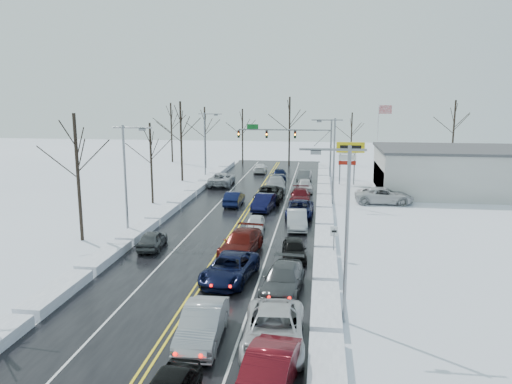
# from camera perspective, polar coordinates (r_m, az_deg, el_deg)

# --- Properties ---
(ground) EXTENTS (160.00, 160.00, 0.00)m
(ground) POSITION_cam_1_polar(r_m,az_deg,el_deg) (44.13, -2.12, -3.86)
(ground) COLOR white
(ground) RESTS_ON ground
(road_surface) EXTENTS (14.00, 84.00, 0.01)m
(road_surface) POSITION_cam_1_polar(r_m,az_deg,el_deg) (46.03, -1.71, -3.22)
(road_surface) COLOR black
(road_surface) RESTS_ON ground
(snow_bank_left) EXTENTS (1.55, 72.00, 0.61)m
(snow_bank_left) POSITION_cam_1_polar(r_m,az_deg,el_deg) (47.81, -10.75, -2.87)
(snow_bank_left) COLOR white
(snow_bank_left) RESTS_ON ground
(snow_bank_right) EXTENTS (1.55, 72.00, 0.61)m
(snow_bank_right) POSITION_cam_1_polar(r_m,az_deg,el_deg) (45.48, 7.81, -3.50)
(snow_bank_right) COLOR white
(snow_bank_right) RESTS_ON ground
(traffic_signal_mast) EXTENTS (13.28, 0.39, 8.00)m
(traffic_signal_mast) POSITION_cam_1_polar(r_m,az_deg,el_deg) (70.36, 4.44, 6.26)
(traffic_signal_mast) COLOR slate
(traffic_signal_mast) RESTS_ON ground
(tires_plus_sign) EXTENTS (3.20, 0.34, 6.00)m
(tires_plus_sign) POSITION_cam_1_polar(r_m,az_deg,el_deg) (58.47, 10.73, 4.63)
(tires_plus_sign) COLOR slate
(tires_plus_sign) RESTS_ON ground
(used_vehicles_sign) EXTENTS (2.20, 0.22, 4.65)m
(used_vehicles_sign) POSITION_cam_1_polar(r_m,az_deg,el_deg) (64.62, 10.39, 3.75)
(used_vehicles_sign) COLOR slate
(used_vehicles_sign) RESTS_ON ground
(speed_limit_sign) EXTENTS (0.55, 0.09, 2.35)m
(speed_limit_sign) POSITION_cam_1_polar(r_m,az_deg,el_deg) (35.42, 8.91, -5.03)
(speed_limit_sign) COLOR slate
(speed_limit_sign) RESTS_ON ground
(flagpole) EXTENTS (1.87, 1.20, 10.00)m
(flagpole) POSITION_cam_1_polar(r_m,az_deg,el_deg) (72.68, 13.86, 6.48)
(flagpole) COLOR silver
(flagpole) RESTS_ON ground
(dealership_building) EXTENTS (20.40, 12.40, 5.30)m
(dealership_building) POSITION_cam_1_polar(r_m,az_deg,el_deg) (62.95, 22.90, 2.26)
(dealership_building) COLOR #BBBBB6
(dealership_building) RESTS_ON ground
(streetlight_se) EXTENTS (3.20, 0.25, 9.00)m
(streetlight_se) POSITION_cam_1_polar(r_m,az_deg,el_deg) (24.81, 9.91, -3.26)
(streetlight_se) COLOR slate
(streetlight_se) RESTS_ON ground
(streetlight_ne) EXTENTS (3.20, 0.25, 9.00)m
(streetlight_ne) POSITION_cam_1_polar(r_m,az_deg,el_deg) (52.40, 8.69, 4.32)
(streetlight_ne) COLOR slate
(streetlight_ne) RESTS_ON ground
(streetlight_sw) EXTENTS (3.20, 0.25, 9.00)m
(streetlight_sw) POSITION_cam_1_polar(r_m,az_deg,el_deg) (41.49, -14.49, 2.32)
(streetlight_sw) COLOR slate
(streetlight_sw) RESTS_ON ground
(streetlight_nw) EXTENTS (3.20, 0.25, 9.00)m
(streetlight_nw) POSITION_cam_1_polar(r_m,az_deg,el_deg) (68.08, -5.72, 5.93)
(streetlight_nw) COLOR slate
(streetlight_nw) RESTS_ON ground
(tree_left_b) EXTENTS (4.00, 4.00, 10.00)m
(tree_left_b) POSITION_cam_1_polar(r_m,az_deg,el_deg) (40.80, -19.84, 4.25)
(tree_left_b) COLOR #2D231C
(tree_left_b) RESTS_ON ground
(tree_left_c) EXTENTS (3.40, 3.40, 8.50)m
(tree_left_c) POSITION_cam_1_polar(r_m,az_deg,el_deg) (53.33, -11.95, 5.00)
(tree_left_c) COLOR #2D231C
(tree_left_c) RESTS_ON ground
(tree_left_d) EXTENTS (4.20, 4.20, 10.50)m
(tree_left_d) POSITION_cam_1_polar(r_m,az_deg,el_deg) (66.73, -8.59, 7.50)
(tree_left_d) COLOR #2D231C
(tree_left_d) RESTS_ON ground
(tree_left_e) EXTENTS (3.80, 3.80, 9.50)m
(tree_left_e) POSITION_cam_1_polar(r_m,az_deg,el_deg) (78.26, -5.87, 7.57)
(tree_left_e) COLOR #2D231C
(tree_left_e) RESTS_ON ground
(tree_far_a) EXTENTS (4.00, 4.00, 10.00)m
(tree_far_a) POSITION_cam_1_polar(r_m,az_deg,el_deg) (85.91, -9.67, 8.02)
(tree_far_a) COLOR #2D231C
(tree_far_a) RESTS_ON ground
(tree_far_b) EXTENTS (3.60, 3.60, 9.00)m
(tree_far_b) POSITION_cam_1_polar(r_m,az_deg,el_deg) (84.22, -1.55, 7.64)
(tree_far_b) COLOR #2D231C
(tree_far_b) RESTS_ON ground
(tree_far_c) EXTENTS (4.40, 4.40, 11.00)m
(tree_far_c) POSITION_cam_1_polar(r_m,az_deg,el_deg) (81.27, 3.86, 8.48)
(tree_far_c) COLOR #2D231C
(tree_far_c) RESTS_ON ground
(tree_far_d) EXTENTS (3.40, 3.40, 8.50)m
(tree_far_d) POSITION_cam_1_polar(r_m,az_deg,el_deg) (82.85, 10.88, 7.14)
(tree_far_d) COLOR #2D231C
(tree_far_d) RESTS_ON ground
(tree_far_e) EXTENTS (4.20, 4.20, 10.50)m
(tree_far_e) POSITION_cam_1_polar(r_m,az_deg,el_deg) (85.70, 21.73, 7.62)
(tree_far_e) COLOR #2D231C
(tree_far_e) RESTS_ON ground
(queued_car_1) EXTENTS (1.98, 5.22, 1.70)m
(queued_car_1) POSITION_cam_1_polar(r_m,az_deg,el_deg) (24.55, -6.11, -16.62)
(queued_car_1) COLOR #919398
(queued_car_1) RESTS_ON ground
(queued_car_2) EXTENTS (3.38, 6.01, 1.59)m
(queued_car_2) POSITION_cam_1_polar(r_m,az_deg,el_deg) (31.61, -3.01, -10.04)
(queued_car_2) COLOR black
(queued_car_2) RESTS_ON ground
(queued_car_3) EXTENTS (3.02, 5.94, 1.65)m
(queued_car_3) POSITION_cam_1_polar(r_m,az_deg,el_deg) (36.57, -1.70, -7.05)
(queued_car_3) COLOR #4C0E0A
(queued_car_3) RESTS_ON ground
(queued_car_4) EXTENTS (1.81, 4.02, 1.34)m
(queued_car_4) POSITION_cam_1_polar(r_m,az_deg,el_deg) (42.25, -0.10, -4.53)
(queued_car_4) COLOR silver
(queued_car_4) RESTS_ON ground
(queued_car_5) EXTENTS (2.25, 5.00, 1.59)m
(queued_car_5) POSITION_cam_1_polar(r_m,az_deg,el_deg) (49.97, 0.94, -2.07)
(queued_car_5) COLOR black
(queued_car_5) RESTS_ON ground
(queued_car_6) EXTENTS (2.86, 5.97, 1.64)m
(queued_car_6) POSITION_cam_1_polar(r_m,az_deg,el_deg) (53.87, 1.46, -1.10)
(queued_car_6) COLOR black
(queued_car_6) RESTS_ON ground
(queued_car_7) EXTENTS (2.75, 5.97, 1.69)m
(queued_car_7) POSITION_cam_1_polar(r_m,az_deg,el_deg) (59.80, 2.26, 0.12)
(queued_car_7) COLOR #989BA0
(queued_car_7) RESTS_ON ground
(queued_car_8) EXTENTS (2.23, 4.84, 1.61)m
(queued_car_8) POSITION_cam_1_polar(r_m,az_deg,el_deg) (67.15, 2.68, 1.33)
(queued_car_8) COLOR black
(queued_car_8) RESTS_ON ground
(queued_car_10) EXTENTS (3.08, 6.15, 1.67)m
(queued_car_10) POSITION_cam_1_polar(r_m,az_deg,el_deg) (23.98, 2.02, -17.27)
(queued_car_10) COLOR silver
(queued_car_10) RESTS_ON ground
(queued_car_11) EXTENTS (2.60, 5.52, 1.56)m
(queued_car_11) POSITION_cam_1_polar(r_m,az_deg,el_deg) (29.91, 3.09, -11.30)
(queued_car_11) COLOR #3F4244
(queued_car_11) RESTS_ON ground
(queued_car_12) EXTENTS (2.06, 4.29, 1.41)m
(queued_car_12) POSITION_cam_1_polar(r_m,az_deg,el_deg) (35.57, 4.36, -7.60)
(queued_car_12) COLOR black
(queued_car_12) RESTS_ON ground
(queued_car_13) EXTENTS (2.05, 4.90, 1.58)m
(queued_car_13) POSITION_cam_1_polar(r_m,az_deg,el_deg) (43.30, 4.67, -4.18)
(queued_car_13) COLOR #A2A5AA
(queued_car_13) RESTS_ON ground
(queued_car_14) EXTENTS (2.61, 5.43, 1.49)m
(queued_car_14) POSITION_cam_1_polar(r_m,az_deg,el_deg) (47.48, 5.00, -2.81)
(queued_car_14) COLOR black
(queued_car_14) RESTS_ON ground
(queued_car_15) EXTENTS (2.16, 5.19, 1.50)m
(queued_car_15) POSITION_cam_1_polar(r_m,az_deg,el_deg) (53.46, 5.04, -1.24)
(queued_car_15) COLOR #49090F
(queued_car_15) RESTS_ON ground
(queued_car_16) EXTENTS (2.13, 4.56, 1.51)m
(queued_car_16) POSITION_cam_1_polar(r_m,az_deg,el_deg) (59.63, 5.58, 0.04)
(queued_car_16) COLOR silver
(queued_car_16) RESTS_ON ground
(queued_car_17) EXTENTS (1.93, 4.65, 1.50)m
(queued_car_17) POSITION_cam_1_polar(r_m,az_deg,el_deg) (66.22, 5.53, 1.16)
(queued_car_17) COLOR #44484A
(queued_car_17) RESTS_ON ground
(oncoming_car_0) EXTENTS (1.64, 4.50, 1.47)m
(oncoming_car_0) POSITION_cam_1_polar(r_m,az_deg,el_deg) (52.09, -2.51, -1.53)
(oncoming_car_0) COLOR #0B1133
(oncoming_car_0) RESTS_ON ground
(oncoming_car_1) EXTENTS (2.87, 6.09, 1.68)m
(oncoming_car_1) POSITION_cam_1_polar(r_m,az_deg,el_deg) (63.48, -3.91, 0.75)
(oncoming_car_1) COLOR #AFB2B8
(oncoming_car_1) RESTS_ON ground
(oncoming_car_2) EXTENTS (2.08, 4.71, 1.35)m
(oncoming_car_2) POSITION_cam_1_polar(r_m,az_deg,el_deg) (73.82, 0.49, 2.24)
(oncoming_car_2) COLOR white
(oncoming_car_2) RESTS_ON ground
(oncoming_car_3) EXTENTS (1.92, 4.14, 1.37)m
(oncoming_car_3) POSITION_cam_1_polar(r_m,az_deg,el_deg) (38.55, -11.73, -6.32)
(oncoming_car_3) COLOR #3F4244
(oncoming_car_3) RESTS_ON ground
(parked_car_0) EXTENTS (6.14, 2.87, 1.70)m
(parked_car_0) POSITION_cam_1_polar(r_m,az_deg,el_deg) (54.63, 14.38, -1.28)
(parked_car_0) COLOR silver
(parked_car_0) RESTS_ON ground
(parked_car_1) EXTENTS (2.52, 5.57, 1.58)m
(parked_car_1) POSITION_cam_1_polar(r_m,az_deg,el_deg) (58.82, 16.83, -0.54)
(parked_car_1) COLOR #500C0A
(parked_car_1) RESTS_ON ground
(parked_car_2) EXTENTS (1.79, 4.36, 1.48)m
(parked_car_2) POSITION_cam_1_polar(r_m,az_deg,el_deg) (65.50, 14.27, 0.75)
(parked_car_2) COLOR black
(parked_car_2) RESTS_ON ground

